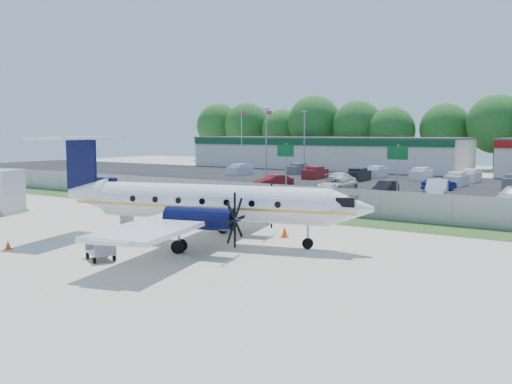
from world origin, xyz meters
The scene contains 29 objects.
ground centered at (0.00, 0.00, 0.00)m, with size 170.00×170.00×0.00m, color beige.
grass_verge centered at (0.00, 12.00, 0.01)m, with size 170.00×4.00×0.02m, color #2D561E.
access_road centered at (0.00, 19.00, 0.01)m, with size 170.00×8.00×0.02m, color black.
parking_lot centered at (0.00, 40.00, 0.01)m, with size 170.00×32.00×0.02m, color black.
perimeter_fence centered at (0.00, 14.00, 1.00)m, with size 120.00×0.06×1.99m.
building_west centered at (-24.00, 61.98, 2.63)m, with size 46.40×12.40×5.24m.
sign_left centered at (-8.00, 22.91, 3.61)m, with size 1.80×0.26×5.00m.
sign_mid centered at (3.00, 22.91, 3.61)m, with size 1.80×0.26×5.00m.
flagpole_west centered at (-35.92, 55.00, 5.64)m, with size 1.06×0.12×10.00m.
flagpole_east centered at (-30.92, 55.00, 5.64)m, with size 1.06×0.12×10.00m.
light_pole_nw centered at (-20.00, 38.00, 5.23)m, with size 0.90×0.35×9.09m.
light_pole_sw centered at (-20.00, 48.00, 5.23)m, with size 0.90×0.35×9.09m.
tree_line centered at (0.00, 74.00, 0.00)m, with size 112.00×6.00×14.00m, color #1C5719, non-canonical shape.
aircraft centered at (0.28, 0.58, 2.23)m, with size 18.91×18.48×5.78m.
baggage_cart_near centered at (-1.05, -5.66, 0.42)m, with size 1.97×1.64×0.89m.
baggage_cart_far centered at (-4.71, 0.57, 0.51)m, with size 2.28×1.59×1.10m.
cone_nose centered at (3.17, 4.26, 0.29)m, with size 0.43×0.43×0.61m.
cone_port_wing centered at (-6.97, -6.68, 0.23)m, with size 0.34×0.34×0.49m.
cone_starboard_wing centered at (-6.60, 9.29, 0.25)m, with size 0.37×0.37×0.52m.
road_car_west centered at (-19.84, 17.67, 0.00)m, with size 1.89×4.69×1.60m, color navy.
road_car_mid centered at (1.55, 19.92, 0.00)m, with size 2.40×5.21×1.45m, color navy.
parked_car_a centered at (-12.73, 28.24, 0.00)m, with size 1.56×4.47×1.47m, color maroon.
parked_car_b centered at (-5.55, 29.06, 0.00)m, with size 2.34×5.07×1.41m, color beige.
parked_car_c centered at (-0.17, 28.54, 0.00)m, with size 1.48×4.24×1.40m, color black.
parked_car_d centered at (4.55, 29.20, 0.00)m, with size 1.82×5.22×1.72m, color silver.
parked_car_e centered at (11.07, 28.34, 0.00)m, with size 1.90×4.67×1.36m, color silver.
parked_car_f centered at (-7.89, 34.96, 0.00)m, with size 2.20×5.42×1.57m, color silver.
parked_car_g centered at (2.88, 35.65, 0.00)m, with size 1.44×4.13×1.36m, color navy.
far_parking_rows centered at (0.00, 45.00, 0.00)m, with size 56.00×10.00×1.60m, color gray, non-canonical shape.
Camera 1 is at (19.96, -23.59, 6.05)m, focal length 40.00 mm.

